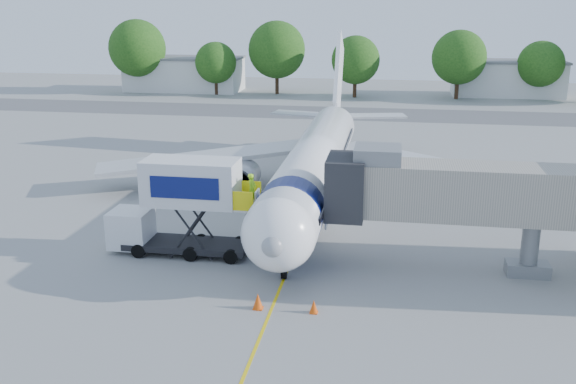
% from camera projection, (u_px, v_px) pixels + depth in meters
% --- Properties ---
extents(ground, '(160.00, 160.00, 0.00)m').
position_uv_depth(ground, '(308.00, 219.00, 42.18)').
color(ground, '#959593').
rests_on(ground, ground).
extents(guidance_line, '(0.15, 70.00, 0.01)m').
position_uv_depth(guidance_line, '(308.00, 219.00, 42.18)').
color(guidance_line, yellow).
rests_on(guidance_line, ground).
extents(taxiway_strip, '(120.00, 10.00, 0.01)m').
position_uv_depth(taxiway_strip, '(352.00, 114.00, 81.90)').
color(taxiway_strip, '#59595B').
rests_on(taxiway_strip, ground).
extents(aircraft, '(34.17, 37.73, 11.35)m').
position_uv_depth(aircraft, '(316.00, 161.00, 45.24)').
color(aircraft, white).
rests_on(aircraft, ground).
extents(jet_bridge, '(13.90, 3.20, 6.60)m').
position_uv_depth(jet_bridge, '(444.00, 192.00, 33.08)').
color(jet_bridge, '#A49C8D').
rests_on(jet_bridge, ground).
extents(catering_hiloader, '(8.50, 2.44, 5.50)m').
position_uv_depth(catering_hiloader, '(181.00, 207.00, 35.75)').
color(catering_hiloader, black).
rests_on(catering_hiloader, ground).
extents(ground_tug, '(4.12, 3.11, 1.47)m').
position_uv_depth(ground_tug, '(223.00, 359.00, 24.32)').
color(ground_tug, silver).
rests_on(ground_tug, ground).
extents(safety_cone_a, '(0.40, 0.40, 0.64)m').
position_uv_depth(safety_cone_a, '(314.00, 307.00, 29.46)').
color(safety_cone_a, '#DE4B0B').
rests_on(safety_cone_a, ground).
extents(safety_cone_b, '(0.49, 0.49, 0.77)m').
position_uv_depth(safety_cone_b, '(258.00, 301.00, 29.84)').
color(safety_cone_b, '#DE4B0B').
rests_on(safety_cone_b, ground).
extents(outbuilding_left, '(18.40, 8.40, 5.30)m').
position_uv_depth(outbuilding_left, '(185.00, 74.00, 102.51)').
color(outbuilding_left, silver).
rests_on(outbuilding_left, ground).
extents(outbuilding_right, '(16.40, 7.40, 5.30)m').
position_uv_depth(outbuilding_right, '(507.00, 78.00, 96.63)').
color(outbuilding_right, silver).
rests_on(outbuilding_right, ground).
extents(tree_a, '(8.78, 8.78, 11.19)m').
position_uv_depth(tree_a, '(137.00, 48.00, 99.26)').
color(tree_a, '#382314').
rests_on(tree_a, ground).
extents(tree_b, '(6.24, 6.24, 7.96)m').
position_uv_depth(tree_b, '(216.00, 63.00, 97.24)').
color(tree_b, '#382314').
rests_on(tree_b, ground).
extents(tree_c, '(8.65, 8.65, 11.03)m').
position_uv_depth(tree_c, '(277.00, 50.00, 97.40)').
color(tree_c, '#382314').
rests_on(tree_c, ground).
extents(tree_d, '(7.09, 7.09, 9.04)m').
position_uv_depth(tree_d, '(356.00, 60.00, 94.20)').
color(tree_d, '#382314').
rests_on(tree_d, ground).
extents(tree_e, '(7.78, 7.78, 9.93)m').
position_uv_depth(tree_e, '(459.00, 57.00, 92.30)').
color(tree_e, '#382314').
rests_on(tree_e, ground).
extents(tree_f, '(6.59, 6.59, 8.40)m').
position_uv_depth(tree_f, '(541.00, 64.00, 92.30)').
color(tree_f, '#382314').
rests_on(tree_f, ground).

